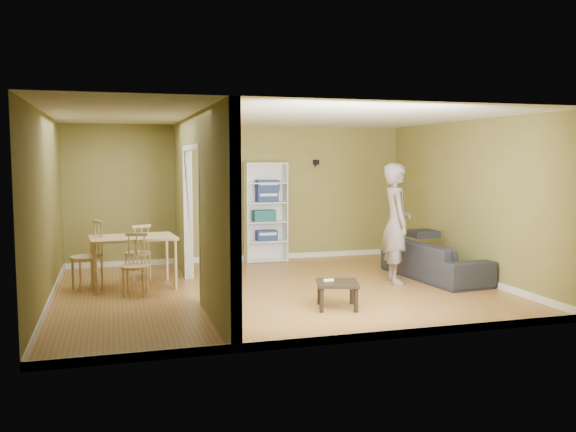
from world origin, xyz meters
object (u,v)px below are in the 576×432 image
object	(u,v)px
sofa	(435,254)
chair_left	(87,255)
chair_far	(138,251)
dining_table	(133,241)
chair_near	(135,265)
person	(396,213)
bookshelf	(265,212)
coffee_table	(337,286)

from	to	relation	value
sofa	chair_left	xyz separation A→B (m)	(-5.48, 0.69, 0.12)
sofa	chair_far	distance (m)	4.89
dining_table	chair_near	bearing A→B (deg)	-89.45
person	dining_table	size ratio (longest dim) A/B	1.77
sofa	chair_near	world-z (taller)	chair_near
dining_table	chair_far	xyz separation A→B (m)	(0.09, 0.64, -0.25)
chair_left	dining_table	bearing A→B (deg)	67.44
sofa	chair_left	world-z (taller)	chair_left
sofa	chair_far	size ratio (longest dim) A/B	2.31
dining_table	chair_far	distance (m)	0.70
person	chair_left	xyz separation A→B (m)	(-4.71, 0.80, -0.59)
bookshelf	coffee_table	xyz separation A→B (m)	(0.01, -3.90, -0.65)
coffee_table	chair_left	bearing A→B (deg)	146.65
sofa	dining_table	xyz separation A→B (m)	(-4.80, 0.69, 0.31)
sofa	chair_near	bearing A→B (deg)	83.59
coffee_table	chair_left	xyz separation A→B (m)	(-3.22, 2.12, 0.22)
sofa	bookshelf	xyz separation A→B (m)	(-2.26, 2.47, 0.55)
person	sofa	bearing A→B (deg)	-69.70
chair_left	chair_near	bearing A→B (deg)	26.93
bookshelf	chair_far	size ratio (longest dim) A/B	2.07
person	chair_left	world-z (taller)	person
bookshelf	chair_far	bearing A→B (deg)	-154.93
sofa	person	size ratio (longest dim) A/B	0.95
chair_left	chair_far	bearing A→B (deg)	107.56
person	coffee_table	distance (m)	2.15
chair_far	bookshelf	bearing A→B (deg)	-177.54
bookshelf	dining_table	bearing A→B (deg)	-144.89
sofa	bookshelf	world-z (taller)	bookshelf
bookshelf	chair_near	bearing A→B (deg)	-136.86
person	dining_table	bearing A→B (deg)	91.05
sofa	coffee_table	distance (m)	2.67
chair_near	chair_left	bearing A→B (deg)	152.44
sofa	dining_table	bearing A→B (deg)	76.62
coffee_table	chair_near	xyz separation A→B (m)	(-2.54, 1.53, 0.15)
sofa	bookshelf	distance (m)	3.40
bookshelf	chair_left	world-z (taller)	bookshelf
bookshelf	chair_far	xyz separation A→B (m)	(-2.44, -1.14, -0.49)
chair_left	chair_far	distance (m)	1.00
dining_table	sofa	bearing A→B (deg)	-8.14
person	chair_far	distance (m)	4.25
bookshelf	chair_left	xyz separation A→B (m)	(-3.21, -1.78, -0.42)
bookshelf	chair_left	bearing A→B (deg)	-151.07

